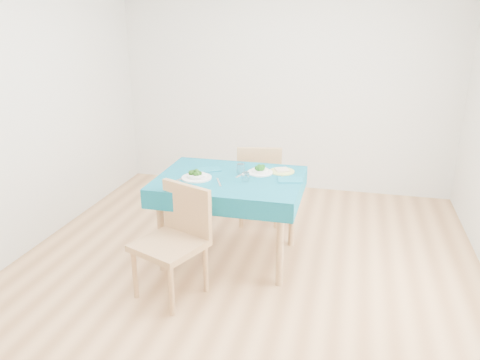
% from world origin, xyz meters
% --- Properties ---
extents(room_shell, '(4.02, 4.52, 2.73)m').
position_xyz_m(room_shell, '(0.00, 0.00, 1.35)').
color(room_shell, '#A47244').
rests_on(room_shell, ground).
extents(table, '(1.21, 0.92, 0.76)m').
position_xyz_m(table, '(-0.16, 0.30, 0.38)').
color(table, '#095166').
rests_on(table, ground).
extents(chair_near, '(0.62, 0.64, 1.15)m').
position_xyz_m(chair_near, '(-0.45, -0.39, 0.58)').
color(chair_near, '#A2794C').
rests_on(chair_near, ground).
extents(chair_far, '(0.52, 0.55, 1.08)m').
position_xyz_m(chair_far, '(-0.08, 1.14, 0.54)').
color(chair_far, '#A2794C').
rests_on(chair_far, ground).
extents(bowl_near, '(0.25, 0.25, 0.08)m').
position_xyz_m(bowl_near, '(-0.43, 0.20, 0.80)').
color(bowl_near, white).
rests_on(bowl_near, table).
extents(bowl_far, '(0.22, 0.22, 0.07)m').
position_xyz_m(bowl_far, '(0.06, 0.47, 0.79)').
color(bowl_far, white).
rests_on(bowl_far, table).
extents(fork_near, '(0.09, 0.18, 0.00)m').
position_xyz_m(fork_near, '(-0.54, 0.16, 0.76)').
color(fork_near, silver).
rests_on(fork_near, table).
extents(knife_near, '(0.10, 0.19, 0.00)m').
position_xyz_m(knife_near, '(-0.22, 0.15, 0.76)').
color(knife_near, silver).
rests_on(knife_near, table).
extents(fork_far, '(0.06, 0.17, 0.00)m').
position_xyz_m(fork_far, '(-0.08, 0.38, 0.76)').
color(fork_far, silver).
rests_on(fork_far, table).
extents(knife_far, '(0.07, 0.21, 0.00)m').
position_xyz_m(knife_far, '(0.27, 0.39, 0.76)').
color(knife_far, silver).
rests_on(knife_far, table).
extents(napkin_near, '(0.24, 0.22, 0.01)m').
position_xyz_m(napkin_near, '(-0.39, 0.44, 0.76)').
color(napkin_near, '#0D5B71').
rests_on(napkin_near, table).
extents(napkin_far, '(0.23, 0.19, 0.01)m').
position_xyz_m(napkin_far, '(0.35, 0.33, 0.76)').
color(napkin_far, '#0D5B71').
rests_on(napkin_far, table).
extents(tumbler_center, '(0.07, 0.07, 0.09)m').
position_xyz_m(tumbler_center, '(-0.10, 0.41, 0.80)').
color(tumbler_center, white).
rests_on(tumbler_center, table).
extents(tumbler_side, '(0.06, 0.06, 0.08)m').
position_xyz_m(tumbler_side, '(-0.01, 0.22, 0.80)').
color(tumbler_side, white).
rests_on(tumbler_side, table).
extents(side_plate, '(0.22, 0.22, 0.01)m').
position_xyz_m(side_plate, '(0.24, 0.54, 0.76)').
color(side_plate, '#CCDC6B').
rests_on(side_plate, table).
extents(bread_slice, '(0.15, 0.15, 0.02)m').
position_xyz_m(bread_slice, '(0.24, 0.54, 0.78)').
color(bread_slice, beige).
rests_on(bread_slice, side_plate).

